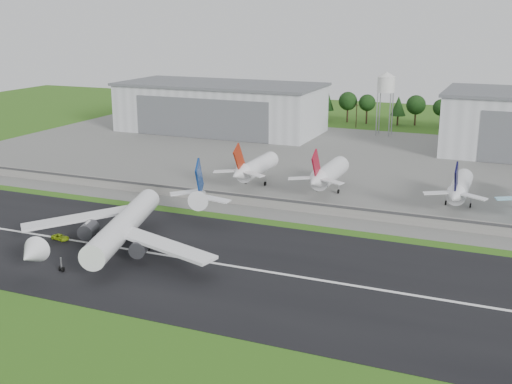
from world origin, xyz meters
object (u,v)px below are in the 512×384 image
at_px(parked_jet_red_a, 254,168).
at_px(parked_jet_red_b, 327,174).
at_px(main_airliner, 123,231).
at_px(ground_vehicle, 60,237).
at_px(parked_jet_navy, 459,188).

relative_size(parked_jet_red_a, parked_jet_red_b, 1.00).
bearing_deg(main_airliner, ground_vehicle, -15.05).
bearing_deg(parked_jet_red_b, main_airliner, -114.54).
height_order(main_airliner, parked_jet_red_b, main_airliner).
bearing_deg(main_airliner, parked_jet_red_b, -131.00).
height_order(ground_vehicle, parked_jet_red_b, parked_jet_red_b).
distance_m(parked_jet_red_b, parked_jet_navy, 39.89).
bearing_deg(parked_jet_red_a, main_airliner, -94.78).
bearing_deg(parked_jet_red_b, parked_jet_red_a, -179.94).
distance_m(ground_vehicle, parked_jet_red_a, 71.85).
distance_m(main_airliner, ground_vehicle, 19.09).
height_order(parked_jet_red_a, parked_jet_navy, parked_jet_red_a).
relative_size(parked_jet_red_a, parked_jet_navy, 1.00).
height_order(parked_jet_red_b, parked_jet_navy, parked_jet_red_b).
xyz_separation_m(ground_vehicle, parked_jet_red_b, (49.22, 67.46, 5.53)).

